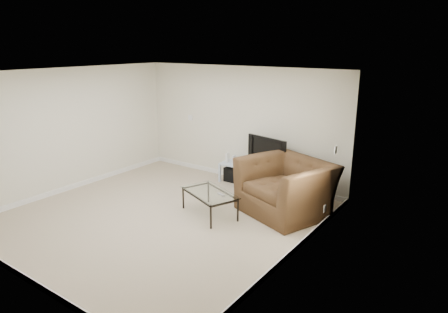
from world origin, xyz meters
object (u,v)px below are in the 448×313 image
Objects in this scene: television at (270,150)px; recliner at (286,178)px; tv_stand at (270,176)px; subwoofer at (233,174)px; coffee_table at (209,203)px; side_table at (232,172)px.

recliner is at bearing -34.06° from television.
recliner reaches higher than television.
recliner is at bearing -39.87° from tv_stand.
tv_stand is 0.94m from subwoofer.
television is 0.84× the size of coffee_table.
tv_stand is 0.57m from television.
recliner is (0.81, -0.88, 0.36)m from tv_stand.
subwoofer is (-0.93, 0.02, -0.14)m from tv_stand.
coffee_table is at bearing -85.82° from television.
television is at bearing -90.00° from tv_stand.
tv_stand is 1.56× the size of side_table.
television is 1.19m from recliner.
television is 2.79× the size of subwoofer.
television is 2.06× the size of side_table.
television is 1.15m from side_table.
coffee_table is (0.68, -1.76, 0.06)m from subwoofer.
tv_stand is 0.76× the size of television.
side_table is 1.35× the size of subwoofer.
side_table is at bearing -172.56° from tv_stand.
coffee_table is at bearing -68.89° from subwoofer.
tv_stand reaches higher than side_table.
recliner is at bearing -27.34° from subwoofer.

